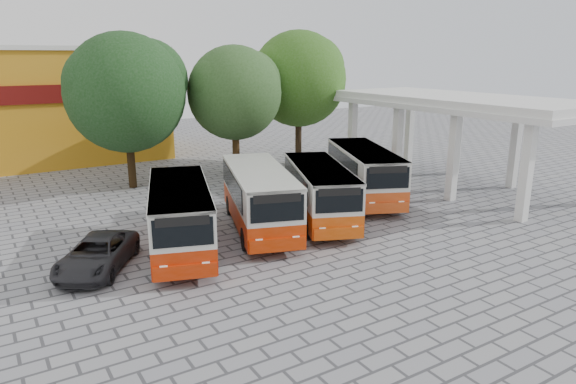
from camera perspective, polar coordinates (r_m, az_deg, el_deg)
ground at (r=23.00m, az=7.98°, el=-4.73°), size 90.00×90.00×0.00m
terminal_shelter at (r=32.08m, az=18.45°, el=9.25°), size 6.80×15.80×5.40m
shophouse_block at (r=42.81m, az=-27.91°, el=8.53°), size 20.40×10.40×8.30m
bus_far_left at (r=21.02m, az=-11.90°, el=-2.33°), size 4.49×7.96×2.70m
bus_centre_left at (r=23.08m, az=-3.21°, el=-0.32°), size 4.65×8.25×2.79m
bus_centre_right at (r=24.35m, az=3.54°, el=0.30°), size 4.89×7.90×2.66m
bus_far_right at (r=28.23m, az=8.45°, el=2.39°), size 5.26×8.35×2.81m
tree_left at (r=31.44m, az=-17.48°, el=10.90°), size 7.21×6.87×9.04m
tree_middle at (r=33.27m, az=-5.88°, el=11.23°), size 6.25×5.95×8.35m
tree_right at (r=37.29m, az=1.29°, el=12.80°), size 7.08×6.75×9.43m
parked_car at (r=20.26m, az=-20.45°, el=-6.50°), size 4.09×4.77×1.22m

